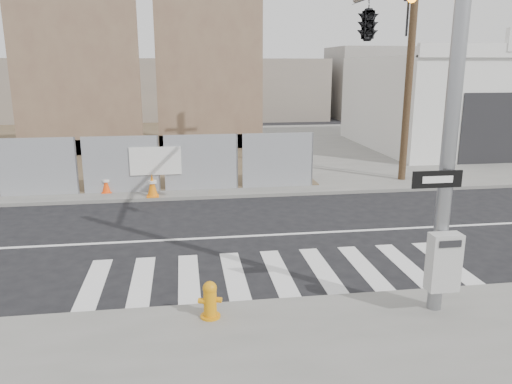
{
  "coord_description": "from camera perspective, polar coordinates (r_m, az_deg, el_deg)",
  "views": [
    {
      "loc": [
        -2.02,
        -12.7,
        4.51
      ],
      "look_at": [
        -0.24,
        -0.65,
        1.4
      ],
      "focal_mm": 35.0,
      "sensor_mm": 36.0,
      "label": 1
    }
  ],
  "objects": [
    {
      "name": "far_signal_pole",
      "position": [
        20.02,
        22.02,
        10.36
      ],
      "size": [
        0.16,
        0.2,
        5.6
      ],
      "color": "gray",
      "rests_on": "sidewalk_far"
    },
    {
      "name": "utility_pole_right",
      "position": [
        20.11,
        17.33,
        15.68
      ],
      "size": [
        1.6,
        0.28,
        10.0
      ],
      "color": "#4A3622",
      "rests_on": "sidewalk_far"
    },
    {
      "name": "traffic_cone_c",
      "position": [
        18.39,
        -16.75,
        0.94
      ],
      "size": [
        0.38,
        0.38,
        0.67
      ],
      "rotation": [
        0.0,
        0.0,
        0.11
      ],
      "color": "#FF4A0D",
      "rests_on": "sidewalk_far"
    },
    {
      "name": "concrete_wall_left",
      "position": [
        26.28,
        -19.7,
        11.04
      ],
      "size": [
        6.0,
        1.3,
        8.0
      ],
      "color": "brown",
      "rests_on": "sidewalk_far"
    },
    {
      "name": "concrete_wall_right",
      "position": [
        26.85,
        -5.27,
        11.85
      ],
      "size": [
        5.5,
        1.3,
        8.0
      ],
      "color": "brown",
      "rests_on": "sidewalk_far"
    },
    {
      "name": "traffic_cone_d",
      "position": [
        17.42,
        -11.77,
        0.74
      ],
      "size": [
        0.44,
        0.44,
        0.8
      ],
      "rotation": [
        0.0,
        0.0,
        0.06
      ],
      "color": "orange",
      "rests_on": "sidewalk_far"
    },
    {
      "name": "fire_hydrant",
      "position": [
        9.11,
        -5.27,
        -12.15
      ],
      "size": [
        0.46,
        0.46,
        0.69
      ],
      "rotation": [
        0.0,
        0.0,
        -0.32
      ],
      "color": "orange",
      "rests_on": "sidewalk_near"
    },
    {
      "name": "ground",
      "position": [
        13.63,
        0.59,
        -5.01
      ],
      "size": [
        100.0,
        100.0,
        0.0
      ],
      "primitive_type": "plane",
      "color": "black",
      "rests_on": "ground"
    },
    {
      "name": "signal_pole",
      "position": [
        11.57,
        15.09,
        15.19
      ],
      "size": [
        0.96,
        5.87,
        7.0
      ],
      "color": "gray",
      "rests_on": "sidewalk_near"
    },
    {
      "name": "sidewalk_far",
      "position": [
        27.14,
        -4.04,
        4.85
      ],
      "size": [
        50.0,
        20.0,
        0.12
      ],
      "primitive_type": "cube",
      "color": "slate",
      "rests_on": "ground"
    },
    {
      "name": "auto_shop",
      "position": [
        30.32,
        23.85,
        9.39
      ],
      "size": [
        12.0,
        10.2,
        5.95
      ],
      "color": "silver",
      "rests_on": "sidewalk_far"
    }
  ]
}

